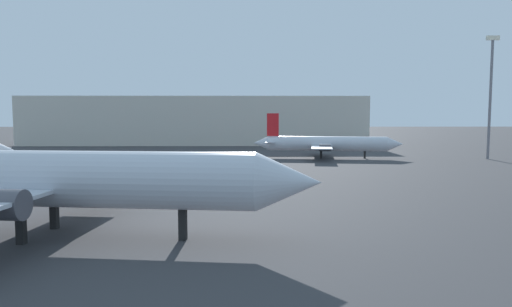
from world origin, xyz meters
TOP-DOWN VIEW (x-y plane):
  - airplane_at_gate at (-10.48, 24.75)m, footprint 36.48×27.92m
  - airplane_far_left at (18.12, 81.13)m, footprint 28.67×18.39m
  - light_mast_right at (48.37, 78.42)m, footprint 2.40×0.50m
  - terminal_building at (-11.51, 123.37)m, footprint 93.92×18.06m

SIDE VIEW (x-z plane):
  - airplane_far_left at x=18.12m, z-range -1.52..7.10m
  - airplane_at_gate at x=-10.48m, z-range -2.44..10.53m
  - terminal_building at x=-11.51m, z-range 0.00..13.27m
  - light_mast_right at x=48.37m, z-range 1.30..24.21m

